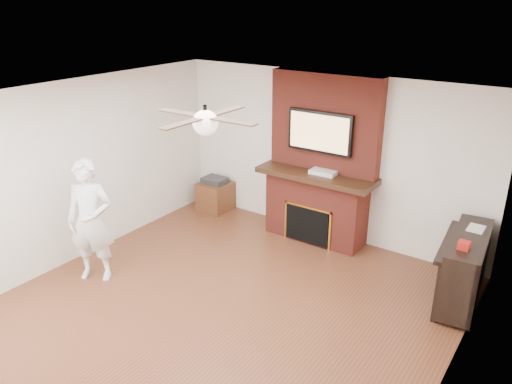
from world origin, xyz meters
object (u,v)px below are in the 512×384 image
Objects in this scene: person at (91,221)px; fireplace at (319,176)px; piano at (465,267)px; side_table at (215,195)px.

fireplace is at bearing 26.93° from person.
person is 4.68m from piano.
piano is (2.29, -0.55, -0.53)m from fireplace.
fireplace reaches higher than side_table.
fireplace reaches higher than person.
fireplace is 4.25× the size of side_table.
fireplace is 2.41m from piano.
fireplace is 1.53× the size of person.
person reaches higher than piano.
side_table is 0.43× the size of piano.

